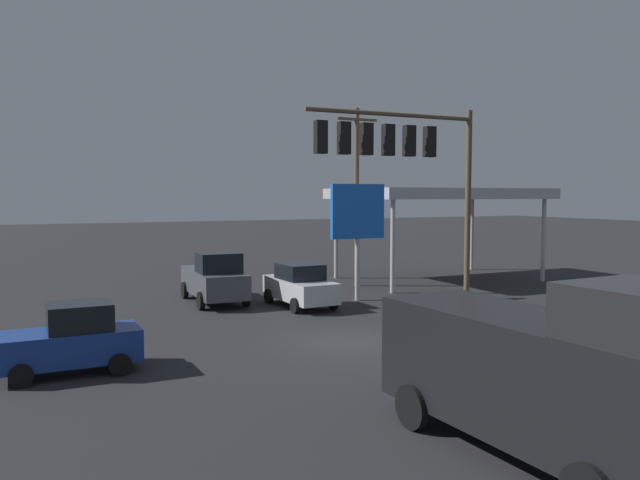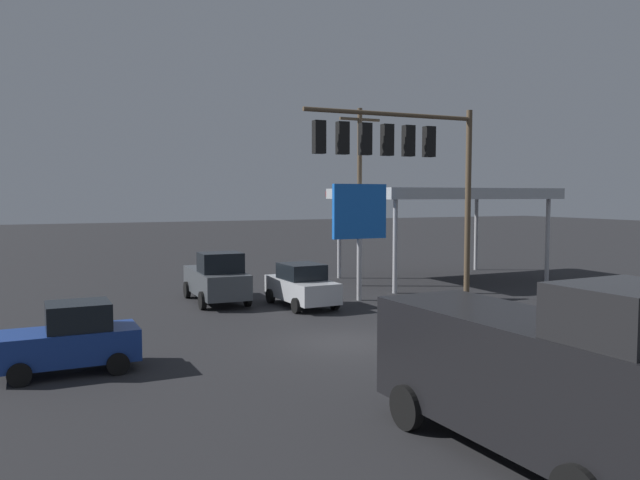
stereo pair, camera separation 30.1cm
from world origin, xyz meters
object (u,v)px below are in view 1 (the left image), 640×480
Objects in this scene: traffic_signal_assembly at (403,161)px; utility_pole at (357,193)px; delivery_truck at (541,372)px; sedan_far at (300,285)px; price_sign at (358,216)px; fire_hydrant at (507,344)px; pickup_parked at (215,279)px; hatchback_crossing at (72,340)px.

utility_pole is (-5.24, -12.73, -0.98)m from traffic_signal_assembly.
sedan_far is at bearing 168.92° from delivery_truck.
price_sign is 11.90m from fire_hydrant.
traffic_signal_assembly is 6.63m from fire_hydrant.
price_sign is (2.23, 4.19, -1.12)m from utility_pole.
price_sign is 1.05× the size of pickup_parked.
fire_hydrant is at bearing 139.52° from delivery_truck.
utility_pole is at bearing -101.67° from fire_hydrant.
delivery_truck is 7.58m from fire_hydrant.
sedan_far is (-2.40, -16.89, -0.74)m from delivery_truck.
utility_pole is 1.76× the size of price_sign.
utility_pole is 2.16× the size of sedan_far.
price_sign is at bearing 159.27° from delivery_truck.
delivery_truck reaches higher than fire_hydrant.
price_sign is 15.30m from hatchback_crossing.
fire_hydrant is at bearing 8.54° from sedan_far.
hatchback_crossing is at bearing -57.68° from sedan_far.
fire_hydrant is (-2.15, 10.96, -0.51)m from sedan_far.
utility_pole is at bearing -144.22° from hatchback_crossing.
utility_pole reaches higher than hatchback_crossing.
pickup_parked is at bearing -130.77° from sedan_far.
hatchback_crossing reaches higher than fire_hydrant.
traffic_signal_assembly is 1.50× the size of pickup_parked.
traffic_signal_assembly is 9.68m from sedan_far.
sedan_far is at bearing 53.00° from pickup_parked.
pickup_parked reaches higher than fire_hydrant.
utility_pole reaches higher than delivery_truck.
delivery_truck reaches higher than pickup_parked.
hatchback_crossing reaches higher than sedan_far.
hatchback_crossing is 4.35× the size of fire_hydrant.
fire_hydrant is at bearing 160.62° from hatchback_crossing.
pickup_parked is (3.21, -2.53, 0.16)m from sedan_far.
utility_pole is 8.16m from sedan_far.
traffic_signal_assembly is 12.29m from pickup_parked.
sedan_far is 0.85× the size of pickup_parked.
hatchback_crossing is 11.65m from pickup_parked.
fire_hydrant is at bearing 78.33° from utility_pole.
sedan_far is (3.12, 0.35, -3.05)m from price_sign.
delivery_truck is (2.51, 8.70, -4.41)m from traffic_signal_assembly.
delivery_truck is 1.80× the size of hatchback_crossing.
hatchback_crossing is at bearing -7.04° from traffic_signal_assembly.
delivery_truck is at bearing -10.64° from sedan_far.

